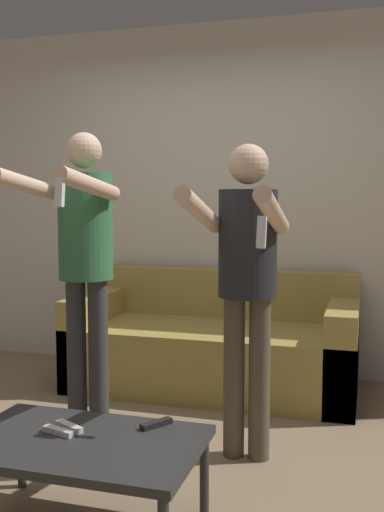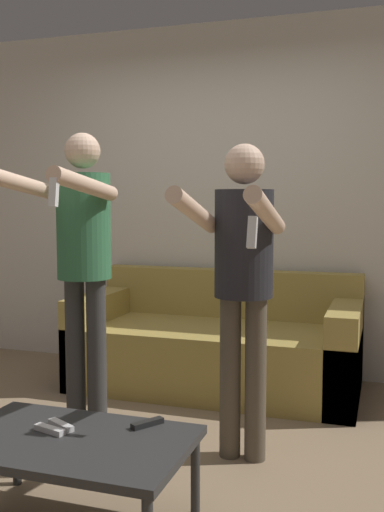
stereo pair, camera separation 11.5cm
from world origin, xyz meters
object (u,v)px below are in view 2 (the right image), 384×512
object	(u,v)px
coffee_table	(71,447)
remote_near	(50,430)
remote_mid	(61,425)
couch	(217,348)
person_standing_right	(243,267)
remote_far	(147,423)
person_standing_left	(82,250)

from	to	relation	value
coffee_table	remote_near	distance (m)	0.12
remote_near	remote_mid	world-z (taller)	same
couch	remote_mid	size ratio (longest dim) A/B	13.34
person_standing_right	coffee_table	xyz separation A→B (m)	(-0.50, -0.86, -0.66)
couch	coffee_table	distance (m)	2.00
remote_mid	remote_far	size ratio (longest dim) A/B	1.03
person_standing_right	coffee_table	distance (m)	1.19
couch	person_standing_right	size ratio (longest dim) A/B	1.23
remote_near	remote_far	world-z (taller)	same
couch	person_standing_right	xyz separation A→B (m)	(0.45, -1.14, 0.72)
person_standing_right	remote_far	distance (m)	0.92
person_standing_left	coffee_table	bearing A→B (deg)	-64.89
couch	person_standing_left	xyz separation A→B (m)	(-0.45, -1.14, 0.78)
person_standing_right	remote_near	size ratio (longest dim) A/B	10.53
remote_mid	couch	bearing A→B (deg)	85.77
remote_far	couch	bearing A→B (deg)	96.29
person_standing_left	remote_near	bearing A→B (deg)	-70.75
person_standing_right	remote_far	world-z (taller)	person_standing_right
coffee_table	remote_far	distance (m)	0.33
remote_mid	remote_near	bearing A→B (deg)	-108.90
remote_near	remote_mid	size ratio (longest dim) A/B	1.03
person_standing_left	remote_near	size ratio (longest dim) A/B	11.08
person_standing_right	remote_mid	distance (m)	1.15
person_standing_right	remote_far	size ratio (longest dim) A/B	11.21
person_standing_left	remote_mid	bearing A→B (deg)	-68.21
coffee_table	couch	bearing A→B (deg)	88.58
remote_far	coffee_table	bearing A→B (deg)	-138.68
person_standing_left	remote_near	xyz separation A→B (m)	(0.29, -0.84, -0.67)
person_standing_right	remote_far	bearing A→B (deg)	-111.75
person_standing_right	coffee_table	bearing A→B (deg)	-120.32
couch	remote_near	world-z (taller)	couch
couch	remote_mid	xyz separation A→B (m)	(-0.14, -1.92, 0.11)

